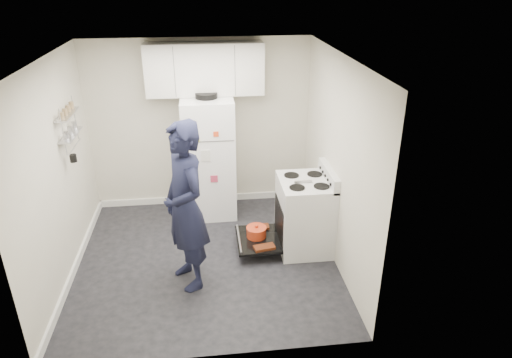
{
  "coord_description": "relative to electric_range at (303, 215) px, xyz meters",
  "views": [
    {
      "loc": [
        0.05,
        -4.85,
        3.35
      ],
      "look_at": [
        0.64,
        0.07,
        1.05
      ],
      "focal_mm": 32.0,
      "sensor_mm": 36.0,
      "label": 1
    }
  ],
  "objects": [
    {
      "name": "open_oven_door",
      "position": [
        -0.59,
        0.02,
        -0.29
      ],
      "size": [
        0.55,
        0.7,
        0.21
      ],
      "color": "black",
      "rests_on": "ground"
    },
    {
      "name": "person",
      "position": [
        -1.46,
        -0.56,
        0.51
      ],
      "size": [
        0.72,
        0.84,
        1.96
      ],
      "primitive_type": "imported",
      "rotation": [
        0.0,
        0.0,
        -1.15
      ],
      "color": "black",
      "rests_on": "ground"
    },
    {
      "name": "refrigerator",
      "position": [
        -1.16,
        1.1,
        0.41
      ],
      "size": [
        0.72,
        0.74,
        1.82
      ],
      "color": "white",
      "rests_on": "ground"
    },
    {
      "name": "room",
      "position": [
        -1.29,
        -0.12,
        0.74
      ],
      "size": [
        3.21,
        3.21,
        2.51
      ],
      "color": "black",
      "rests_on": "ground"
    },
    {
      "name": "electric_range",
      "position": [
        0.0,
        0.0,
        0.0
      ],
      "size": [
        0.66,
        0.76,
        1.1
      ],
      "color": "silver",
      "rests_on": "ground"
    },
    {
      "name": "upper_cabinets",
      "position": [
        -1.16,
        1.28,
        1.63
      ],
      "size": [
        1.6,
        0.33,
        0.7
      ],
      "primitive_type": "cube",
      "color": "silver",
      "rests_on": "room"
    },
    {
      "name": "wall_shelf_rack",
      "position": [
        -2.78,
        0.34,
        1.21
      ],
      "size": [
        0.14,
        0.6,
        0.61
      ],
      "color": "#B2B2B7",
      "rests_on": "room"
    }
  ]
}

